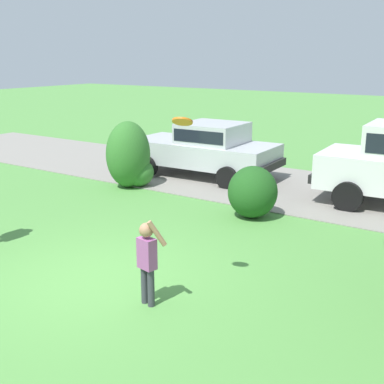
# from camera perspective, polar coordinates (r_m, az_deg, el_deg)

# --- Properties ---
(ground_plane) EXTENTS (80.00, 80.00, 0.00)m
(ground_plane) POSITION_cam_1_polar(r_m,az_deg,el_deg) (8.15, -10.56, -9.64)
(ground_plane) COLOR #518E42
(driveway_strip) EXTENTS (28.00, 4.40, 0.02)m
(driveway_strip) POSITION_cam_1_polar(r_m,az_deg,el_deg) (13.58, 9.85, 0.64)
(driveway_strip) COLOR gray
(driveway_strip) RESTS_ON ground
(shrub_near_tree) EXTENTS (1.14, 1.25, 1.75)m
(shrub_near_tree) POSITION_cam_1_polar(r_m,az_deg,el_deg) (13.32, -7.06, 3.88)
(shrub_near_tree) COLOR #33702B
(shrub_near_tree) RESTS_ON ground
(shrub_centre_left) EXTENTS (1.06, 1.09, 1.12)m
(shrub_centre_left) POSITION_cam_1_polar(r_m,az_deg,el_deg) (10.83, 6.92, 0.00)
(shrub_centre_left) COLOR #1E511C
(shrub_centre_left) RESTS_ON ground
(parked_sedan) EXTENTS (4.45, 2.20, 1.56)m
(parked_sedan) POSITION_cam_1_polar(r_m,az_deg,el_deg) (14.40, 1.60, 5.10)
(parked_sedan) COLOR silver
(parked_sedan) RESTS_ON ground
(child_thrower) EXTENTS (0.47, 0.23, 1.29)m
(child_thrower) POSITION_cam_1_polar(r_m,az_deg,el_deg) (6.98, -5.13, -7.37)
(child_thrower) COLOR #383842
(child_thrower) RESTS_ON ground
(frisbee) EXTENTS (0.30, 0.26, 0.20)m
(frisbee) POSITION_cam_1_polar(r_m,az_deg,el_deg) (6.71, -1.10, 8.03)
(frisbee) COLOR orange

